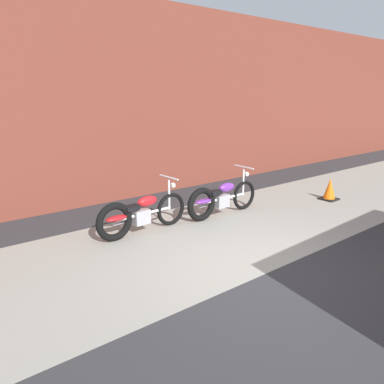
{
  "coord_description": "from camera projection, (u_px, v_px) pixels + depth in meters",
  "views": [
    {
      "loc": [
        -4.08,
        -3.29,
        2.62
      ],
      "look_at": [
        0.25,
        2.23,
        0.75
      ],
      "focal_mm": 34.64,
      "sensor_mm": 36.0,
      "label": 1
    }
  ],
  "objects": [
    {
      "name": "ground_plane",
      "position": [
        270.0,
        272.0,
        5.61
      ],
      "size": [
        80.0,
        80.0,
        0.0
      ],
      "primitive_type": "plane",
      "color": "#2D2D30"
    },
    {
      "name": "sidewalk_slab",
      "position": [
        197.0,
        238.0,
        6.94
      ],
      "size": [
        36.0,
        3.5,
        0.01
      ],
      "primitive_type": "cube",
      "color": "gray",
      "rests_on": "ground"
    },
    {
      "name": "brick_building_wall",
      "position": [
        108.0,
        102.0,
        8.94
      ],
      "size": [
        36.0,
        0.5,
        4.84
      ],
      "primitive_type": "cube",
      "color": "brown",
      "rests_on": "ground"
    },
    {
      "name": "motorcycle_red",
      "position": [
        137.0,
        215.0,
        7.02
      ],
      "size": [
        2.01,
        0.58,
        1.03
      ],
      "rotation": [
        0.0,
        0.0,
        0.05
      ],
      "color": "black",
      "rests_on": "ground"
    },
    {
      "name": "motorcycle_purple",
      "position": [
        219.0,
        199.0,
        8.07
      ],
      "size": [
        2.01,
        0.58,
        1.03
      ],
      "rotation": [
        0.0,
        0.0,
        0.02
      ],
      "color": "black",
      "rests_on": "ground"
    },
    {
      "name": "traffic_cone",
      "position": [
        330.0,
        190.0,
        9.38
      ],
      "size": [
        0.4,
        0.4,
        0.55
      ],
      "color": "orange",
      "rests_on": "ground"
    }
  ]
}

